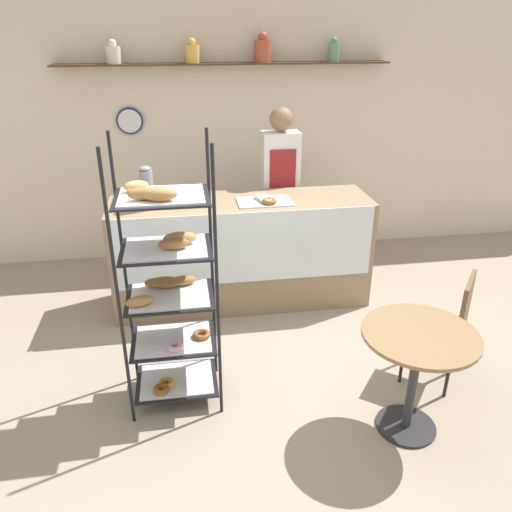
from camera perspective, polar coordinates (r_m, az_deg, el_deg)
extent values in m
plane|color=gray|center=(3.81, 1.12, -14.82)|extent=(14.00, 14.00, 0.00)
cube|color=beige|center=(5.60, -3.43, 13.62)|extent=(10.00, 0.06, 2.70)
cube|color=#4C331E|center=(5.36, -3.47, 21.10)|extent=(3.37, 0.24, 0.02)
cylinder|color=silver|center=(5.36, -15.97, 21.21)|extent=(0.14, 0.14, 0.16)
sphere|color=silver|center=(5.36, -16.11, 22.31)|extent=(0.08, 0.08, 0.08)
cylinder|color=gold|center=(5.33, -7.31, 21.93)|extent=(0.15, 0.15, 0.16)
sphere|color=gold|center=(5.33, -7.38, 23.09)|extent=(0.08, 0.08, 0.08)
cylinder|color=#B24C33|center=(5.40, 0.76, 22.38)|extent=(0.17, 0.17, 0.21)
sphere|color=#B24C33|center=(5.40, 0.77, 23.80)|extent=(0.09, 0.09, 0.09)
cylinder|color=#669966|center=(5.58, 8.88, 22.03)|extent=(0.12, 0.12, 0.18)
sphere|color=#669966|center=(5.57, 8.96, 23.16)|extent=(0.06, 0.06, 0.06)
cylinder|color=navy|center=(5.52, -14.23, 14.75)|extent=(0.27, 0.03, 0.27)
cylinder|color=white|center=(5.50, -14.24, 14.71)|extent=(0.24, 0.00, 0.24)
cube|color=#937A5B|center=(4.67, -1.64, 0.46)|extent=(2.35, 0.64, 1.01)
cube|color=silver|center=(4.30, -1.11, 0.90)|extent=(2.26, 0.01, 0.65)
cylinder|color=black|center=(3.11, -15.45, -5.03)|extent=(0.02, 0.02, 1.86)
cylinder|color=black|center=(3.09, -4.44, -4.35)|extent=(0.02, 0.02, 1.86)
cylinder|color=black|center=(3.51, -14.79, -1.41)|extent=(0.02, 0.02, 1.86)
cylinder|color=black|center=(3.49, -5.06, -0.79)|extent=(0.02, 0.02, 1.86)
cube|color=black|center=(3.73, -9.02, -13.91)|extent=(0.57, 0.43, 0.01)
cube|color=white|center=(3.72, -9.03, -13.76)|extent=(0.51, 0.38, 0.01)
torus|color=brown|center=(3.62, -10.80, -14.72)|extent=(0.12, 0.12, 0.04)
torus|color=gold|center=(3.66, -10.22, -14.09)|extent=(0.12, 0.12, 0.03)
cube|color=black|center=(3.52, -9.39, -9.53)|extent=(0.57, 0.43, 0.01)
cube|color=white|center=(3.52, -9.41, -9.37)|extent=(0.51, 0.38, 0.01)
torus|color=#EAB2C1|center=(3.40, -9.25, -10.17)|extent=(0.11, 0.11, 0.04)
torus|color=brown|center=(3.50, -6.25, -8.92)|extent=(0.12, 0.12, 0.04)
cube|color=black|center=(3.35, -9.80, -4.65)|extent=(0.57, 0.43, 0.01)
cube|color=white|center=(3.34, -9.81, -4.47)|extent=(0.51, 0.38, 0.01)
ellipsoid|color=#B27F47|center=(3.23, -13.13, -5.06)|extent=(0.19, 0.12, 0.07)
ellipsoid|color=olive|center=(3.44, -8.37, -2.77)|extent=(0.20, 0.12, 0.06)
ellipsoid|color=olive|center=(3.42, -10.85, -3.06)|extent=(0.24, 0.14, 0.07)
ellipsoid|color=olive|center=(3.43, -10.77, -2.92)|extent=(0.23, 0.11, 0.07)
cube|color=black|center=(3.19, -10.24, 0.73)|extent=(0.57, 0.43, 0.01)
cube|color=white|center=(3.19, -10.25, 0.93)|extent=(0.51, 0.38, 0.01)
ellipsoid|color=tan|center=(3.19, -8.69, 2.02)|extent=(0.22, 0.09, 0.08)
ellipsoid|color=olive|center=(3.13, -9.39, 1.39)|extent=(0.20, 0.09, 0.08)
cube|color=black|center=(3.07, -10.72, 6.60)|extent=(0.57, 0.43, 0.01)
cube|color=white|center=(3.07, -10.74, 6.82)|extent=(0.51, 0.38, 0.01)
ellipsoid|color=tan|center=(3.14, -13.53, 7.77)|extent=(0.17, 0.12, 0.07)
ellipsoid|color=#B27F47|center=(2.93, -10.95, 6.98)|extent=(0.22, 0.12, 0.09)
ellipsoid|color=olive|center=(2.97, -12.47, 6.97)|extent=(0.22, 0.09, 0.08)
cube|color=#282833|center=(5.20, 2.65, 2.74)|extent=(0.22, 0.19, 0.96)
cube|color=silver|center=(4.96, 2.82, 10.87)|extent=(0.36, 0.22, 0.55)
cube|color=maroon|center=(4.88, 3.07, 9.42)|extent=(0.25, 0.01, 0.46)
sphere|color=#8C664C|center=(4.88, 2.92, 15.36)|extent=(0.23, 0.23, 0.23)
cylinder|color=#262628|center=(3.65, 16.72, -18.07)|extent=(0.39, 0.39, 0.02)
cylinder|color=#333338|center=(3.42, 17.47, -13.62)|extent=(0.06, 0.06, 0.70)
cylinder|color=olive|center=(3.22, 18.29, -8.54)|extent=(0.71, 0.71, 0.02)
cylinder|color=black|center=(4.15, 17.59, -8.63)|extent=(0.02, 0.02, 0.45)
cylinder|color=black|center=(3.88, 16.45, -10.98)|extent=(0.02, 0.02, 0.45)
cylinder|color=black|center=(4.12, 21.99, -9.64)|extent=(0.02, 0.02, 0.45)
cylinder|color=black|center=(3.85, 21.17, -12.10)|extent=(0.02, 0.02, 0.45)
cube|color=brown|center=(3.87, 19.80, -7.38)|extent=(0.53, 0.53, 0.03)
cube|color=brown|center=(3.75, 22.87, -5.21)|extent=(0.25, 0.30, 0.40)
cylinder|color=gray|center=(4.32, -12.33, 7.39)|extent=(0.11, 0.11, 0.33)
ellipsoid|color=gray|center=(4.27, -12.55, 9.73)|extent=(0.09, 0.09, 0.04)
cube|color=silver|center=(4.44, 0.98, 6.24)|extent=(0.48, 0.31, 0.01)
torus|color=silver|center=(4.49, 0.65, 6.79)|extent=(0.13, 0.13, 0.03)
torus|color=brown|center=(4.37, 1.51, 6.28)|extent=(0.13, 0.13, 0.04)
torus|color=silver|center=(4.41, 1.20, 6.42)|extent=(0.13, 0.13, 0.04)
torus|color=silver|center=(4.45, 0.94, 6.57)|extent=(0.11, 0.11, 0.03)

